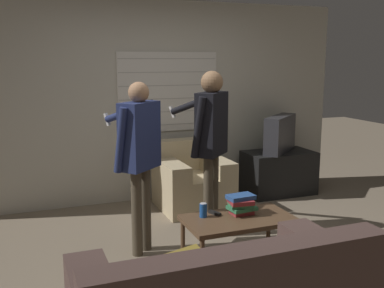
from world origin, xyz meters
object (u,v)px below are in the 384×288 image
object	(u,v)px
tv	(280,134)
person_left_standing	(139,147)
armchair_beige	(192,181)
soda_can	(203,210)
person_right_standing	(210,132)
book_stack	(241,204)
coffee_table	(239,222)
spare_remote	(215,213)

from	to	relation	value
tv	person_left_standing	world-z (taller)	person_left_standing
armchair_beige	soda_can	bearing A→B (deg)	71.99
tv	armchair_beige	bearing A→B (deg)	-35.64
person_left_standing	person_right_standing	distance (m)	0.82
armchair_beige	person_left_standing	distance (m)	1.59
tv	book_stack	xyz separation A→B (m)	(-1.45, -1.71, -0.28)
person_left_standing	soda_can	bearing A→B (deg)	-86.61
armchair_beige	tv	bearing A→B (deg)	-175.61
coffee_table	person_left_standing	xyz separation A→B (m)	(-0.74, 0.60, 0.62)
person_left_standing	spare_remote	distance (m)	0.91
armchair_beige	person_left_standing	world-z (taller)	person_left_standing
armchair_beige	soda_can	xyz separation A→B (m)	(-0.48, -1.55, 0.19)
armchair_beige	spare_remote	size ratio (longest dim) A/B	6.16
book_stack	spare_remote	distance (m)	0.25
tv	person_right_standing	distance (m)	1.78
armchair_beige	spare_remote	bearing A→B (deg)	75.99
tv	soda_can	distance (m)	2.47
coffee_table	tv	world-z (taller)	tv
person_left_standing	book_stack	world-z (taller)	person_left_standing
person_left_standing	person_right_standing	xyz separation A→B (m)	(0.80, 0.19, 0.06)
person_right_standing	soda_can	bearing A→B (deg)	-161.58
soda_can	spare_remote	xyz separation A→B (m)	(0.12, 0.03, -0.05)
soda_can	person_right_standing	bearing A→B (deg)	62.15
person_right_standing	coffee_table	bearing A→B (deg)	-138.21
book_stack	armchair_beige	bearing A→B (deg)	85.00
armchair_beige	person_left_standing	bearing A→B (deg)	48.44
tv	book_stack	world-z (taller)	tv
book_stack	spare_remote	world-z (taller)	book_stack
tv	soda_can	xyz separation A→B (m)	(-1.80, -1.66, -0.31)
book_stack	spare_remote	size ratio (longest dim) A/B	1.93
coffee_table	soda_can	distance (m)	0.33
tv	book_stack	size ratio (longest dim) A/B	2.72
person_left_standing	tv	bearing A→B (deg)	-12.43
armchair_beige	person_right_standing	xyz separation A→B (m)	(-0.14, -0.89, 0.76)
book_stack	spare_remote	bearing A→B (deg)	159.53
tv	spare_remote	size ratio (longest dim) A/B	5.27
book_stack	soda_can	size ratio (longest dim) A/B	2.08
coffee_table	book_stack	bearing A→B (deg)	51.88
coffee_table	book_stack	distance (m)	0.17
tv	person_left_standing	size ratio (longest dim) A/B	0.44
armchair_beige	coffee_table	xyz separation A→B (m)	(-0.20, -1.67, 0.08)
person_left_standing	soda_can	size ratio (longest dim) A/B	12.87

